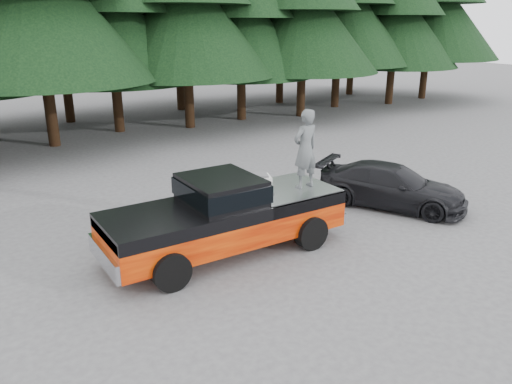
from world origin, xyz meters
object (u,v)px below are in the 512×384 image
pickup_truck (226,226)px  air_compressor (258,185)px  man_on_bed (305,149)px  parked_car (391,186)px

pickup_truck → air_compressor: 1.29m
pickup_truck → air_compressor: size_ratio=9.88×
man_on_bed → parked_car: man_on_bed is taller
air_compressor → parked_car: air_compressor is taller
man_on_bed → parked_car: size_ratio=0.45×
parked_car → pickup_truck: bearing=152.5°
air_compressor → man_on_bed: (1.25, -0.23, 0.79)m
man_on_bed → air_compressor: bearing=-15.6°
pickup_truck → parked_car: pickup_truck is taller
parked_car → air_compressor: bearing=152.4°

